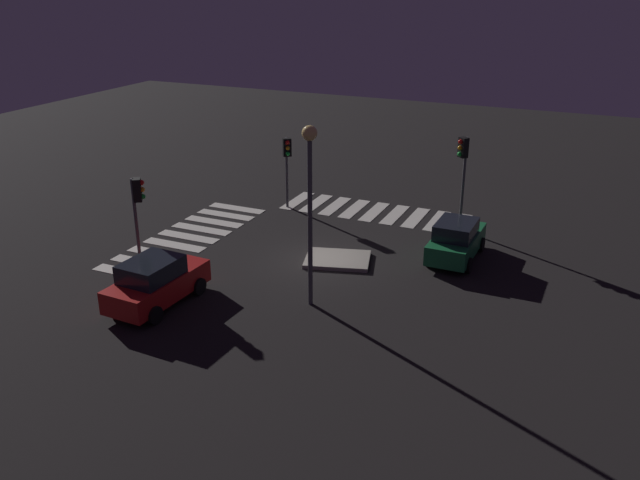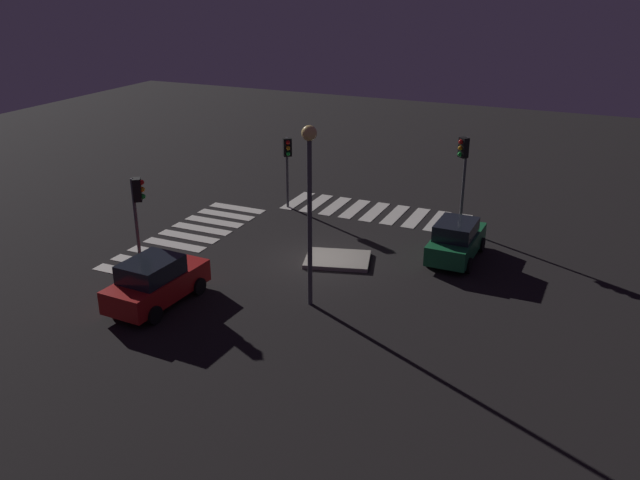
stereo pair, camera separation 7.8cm
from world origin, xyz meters
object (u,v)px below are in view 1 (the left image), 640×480
(traffic_light_east, at_px, (287,156))
(car_green, at_px, (456,240))
(traffic_island, at_px, (337,259))
(street_lamp, at_px, (310,185))
(car_red, at_px, (156,282))
(traffic_light_south, at_px, (463,161))
(traffic_light_north, at_px, (138,202))

(traffic_light_east, bearing_deg, car_green, 34.77)
(traffic_island, bearing_deg, car_green, -152.41)
(traffic_light_east, distance_m, street_lamp, 11.60)
(car_red, bearing_deg, street_lamp, -62.99)
(car_red, bearing_deg, traffic_light_south, -31.85)
(car_red, distance_m, traffic_light_north, 3.85)
(traffic_light_north, xyz_separation_m, traffic_light_south, (-11.03, -10.51, 0.37))
(car_red, xyz_separation_m, car_green, (-9.48, -9.11, -0.05))
(traffic_island, distance_m, traffic_light_south, 7.99)
(traffic_island, xyz_separation_m, traffic_light_north, (7.05, 4.52, 3.11))
(traffic_light_east, height_order, street_lamp, street_lamp)
(car_red, xyz_separation_m, street_lamp, (-5.41, -2.43, 3.90))
(car_green, distance_m, street_lamp, 8.76)
(traffic_light_north, distance_m, street_lamp, 7.87)
(car_red, bearing_deg, traffic_light_north, 49.75)
(traffic_light_north, xyz_separation_m, traffic_light_east, (-1.78, -10.10, -0.25))
(traffic_light_east, relative_size, street_lamp, 0.55)
(car_red, bearing_deg, traffic_island, -32.84)
(traffic_light_north, bearing_deg, street_lamp, -31.81)
(traffic_island, bearing_deg, car_red, 54.31)
(traffic_island, height_order, car_red, car_red)
(car_red, height_order, traffic_light_east, traffic_light_east)
(street_lamp, bearing_deg, traffic_light_north, 2.24)
(traffic_island, distance_m, car_green, 5.36)
(traffic_light_north, bearing_deg, car_red, -77.14)
(traffic_light_south, bearing_deg, traffic_light_east, -50.39)
(traffic_light_south, height_order, street_lamp, street_lamp)
(street_lamp, bearing_deg, car_red, 24.17)
(car_red, xyz_separation_m, traffic_light_south, (-8.75, -12.64, 2.63))
(street_lamp, bearing_deg, car_green, -121.33)
(traffic_light_north, relative_size, traffic_light_south, 0.89)
(traffic_island, xyz_separation_m, street_lamp, (-0.63, 4.22, 4.76))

